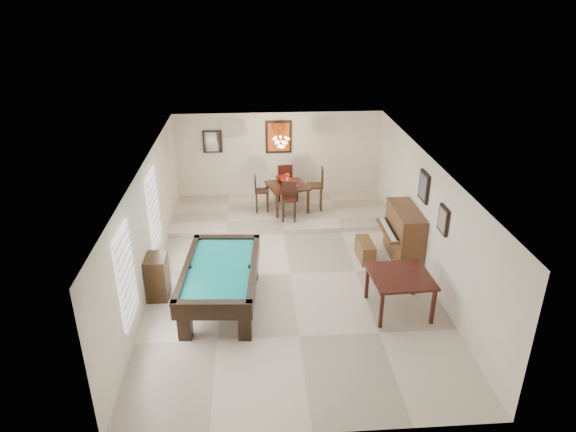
{
  "coord_description": "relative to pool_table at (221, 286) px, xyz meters",
  "views": [
    {
      "loc": [
        -0.74,
        -9.91,
        5.97
      ],
      "look_at": [
        0.0,
        0.6,
        1.15
      ],
      "focal_mm": 32.0,
      "sensor_mm": 36.0,
      "label": 1
    }
  ],
  "objects": [
    {
      "name": "ground_plane",
      "position": [
        1.46,
        1.13,
        -0.45
      ],
      "size": [
        6.0,
        9.0,
        0.02
      ],
      "primitive_type": "cube",
      "color": "beige"
    },
    {
      "name": "wall_front",
      "position": [
        1.46,
        -3.37,
        0.86
      ],
      "size": [
        6.0,
        0.04,
        2.6
      ],
      "primitive_type": "cube",
      "color": "silver",
      "rests_on": "ground_plane"
    },
    {
      "name": "flower_vase",
      "position": [
        1.63,
        4.44,
        0.65
      ],
      "size": [
        0.15,
        0.15,
        0.23
      ],
      "primitive_type": null,
      "rotation": [
        0.0,
        0.0,
        -0.16
      ],
      "color": "red",
      "rests_on": "dining_table"
    },
    {
      "name": "ceiling",
      "position": [
        1.46,
        1.13,
        2.16
      ],
      "size": [
        6.0,
        9.0,
        0.04
      ],
      "primitive_type": "cube",
      "color": "white",
      "rests_on": "wall_back"
    },
    {
      "name": "dining_chair_west",
      "position": [
        0.92,
        4.4,
        0.2
      ],
      "size": [
        0.38,
        0.38,
        1.03
      ],
      "primitive_type": null,
      "rotation": [
        0.0,
        0.0,
        1.56
      ],
      "color": "black",
      "rests_on": "dining_step"
    },
    {
      "name": "chandelier",
      "position": [
        1.46,
        4.33,
        1.76
      ],
      "size": [
        0.44,
        0.44,
        0.6
      ],
      "primitive_type": null,
      "color": "#FFE5B2",
      "rests_on": "ceiling"
    },
    {
      "name": "piano_bench",
      "position": [
        3.27,
        1.69,
        -0.21
      ],
      "size": [
        0.35,
        0.83,
        0.45
      ],
      "primitive_type": "cube",
      "rotation": [
        0.0,
        0.0,
        0.03
      ],
      "color": "brown",
      "rests_on": "ground_plane"
    },
    {
      "name": "right_picture_upper",
      "position": [
        4.42,
        1.43,
        1.46
      ],
      "size": [
        0.06,
        0.55,
        0.65
      ],
      "primitive_type": "cube",
      "color": "slate",
      "rests_on": "wall_right"
    },
    {
      "name": "window_left_rear",
      "position": [
        -1.51,
        1.73,
        0.96
      ],
      "size": [
        0.06,
        1.0,
        1.7
      ],
      "primitive_type": "cube",
      "color": "white",
      "rests_on": "wall_left"
    },
    {
      "name": "right_picture_lower",
      "position": [
        4.42,
        0.13,
        1.26
      ],
      "size": [
        0.06,
        0.45,
        0.55
      ],
      "primitive_type": "cube",
      "color": "gray",
      "rests_on": "wall_right"
    },
    {
      "name": "dining_step",
      "position": [
        1.46,
        4.38,
        -0.38
      ],
      "size": [
        6.0,
        2.5,
        0.12
      ],
      "primitive_type": "cube",
      "color": "beige",
      "rests_on": "ground_plane"
    },
    {
      "name": "dining_table",
      "position": [
        1.63,
        4.44,
        0.11
      ],
      "size": [
        1.26,
        1.26,
        0.85
      ],
      "primitive_type": null,
      "rotation": [
        0.0,
        0.0,
        0.26
      ],
      "color": "black",
      "rests_on": "dining_step"
    },
    {
      "name": "back_painting",
      "position": [
        1.46,
        5.59,
        1.46
      ],
      "size": [
        0.75,
        0.06,
        0.95
      ],
      "primitive_type": "cube",
      "color": "#D84C14",
      "rests_on": "wall_back"
    },
    {
      "name": "wall_right",
      "position": [
        4.46,
        1.13,
        0.86
      ],
      "size": [
        0.04,
        9.0,
        2.6
      ],
      "primitive_type": "cube",
      "color": "silver",
      "rests_on": "ground_plane"
    },
    {
      "name": "pool_table",
      "position": [
        0.0,
        0.0,
        0.0
      ],
      "size": [
        1.6,
        2.72,
        0.88
      ],
      "primitive_type": null,
      "rotation": [
        0.0,
        0.0,
        -0.07
      ],
      "color": "black",
      "rests_on": "ground_plane"
    },
    {
      "name": "back_mirror",
      "position": [
        -0.44,
        5.59,
        1.36
      ],
      "size": [
        0.55,
        0.06,
        0.65
      ],
      "primitive_type": "cube",
      "color": "white",
      "rests_on": "wall_back"
    },
    {
      "name": "square_table",
      "position": [
        3.5,
        -0.42,
        -0.04
      ],
      "size": [
        1.22,
        1.22,
        0.8
      ],
      "primitive_type": null,
      "rotation": [
        0.0,
        0.0,
        0.05
      ],
      "color": "black",
      "rests_on": "ground_plane"
    },
    {
      "name": "wall_back",
      "position": [
        1.46,
        5.63,
        0.86
      ],
      "size": [
        6.0,
        0.04,
        2.6
      ],
      "primitive_type": "cube",
      "color": "silver",
      "rests_on": "ground_plane"
    },
    {
      "name": "window_left_front",
      "position": [
        -1.51,
        -1.07,
        0.96
      ],
      "size": [
        0.06,
        1.0,
        1.7
      ],
      "primitive_type": "cube",
      "color": "white",
      "rests_on": "wall_left"
    },
    {
      "name": "dining_chair_east",
      "position": [
        2.4,
        4.44,
        0.28
      ],
      "size": [
        0.48,
        0.48,
        1.19
      ],
      "primitive_type": null,
      "rotation": [
        0.0,
        0.0,
        -1.66
      ],
      "color": "black",
      "rests_on": "dining_step"
    },
    {
      "name": "apothecary_chest",
      "position": [
        -1.32,
        0.43,
        0.02
      ],
      "size": [
        0.41,
        0.61,
        0.92
      ],
      "primitive_type": "cube",
      "color": "black",
      "rests_on": "ground_plane"
    },
    {
      "name": "dining_chair_south",
      "position": [
        1.63,
        3.73,
        0.2
      ],
      "size": [
        0.43,
        0.43,
        1.04
      ],
      "primitive_type": null,
      "rotation": [
        0.0,
        0.0,
        -0.11
      ],
      "color": "black",
      "rests_on": "dining_step"
    },
    {
      "name": "dining_chair_north",
      "position": [
        1.59,
        5.17,
        0.25
      ],
      "size": [
        0.46,
        0.46,
        1.13
      ],
      "primitive_type": null,
      "rotation": [
        0.0,
        0.0,
        3.26
      ],
      "color": "black",
      "rests_on": "dining_step"
    },
    {
      "name": "upright_piano",
      "position": [
        4.02,
        1.67,
        0.19
      ],
      "size": [
        0.84,
        1.51,
        1.25
      ],
      "primitive_type": null,
      "color": "brown",
      "rests_on": "ground_plane"
    },
    {
      "name": "wall_left",
      "position": [
        -1.54,
        1.13,
        0.86
      ],
      "size": [
        0.04,
        9.0,
        2.6
      ],
      "primitive_type": "cube",
      "color": "silver",
      "rests_on": "ground_plane"
    }
  ]
}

